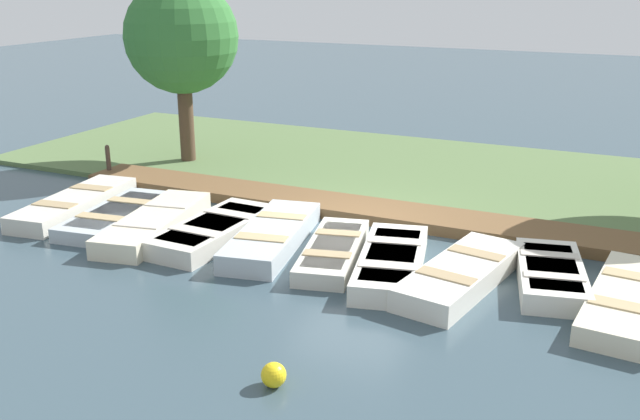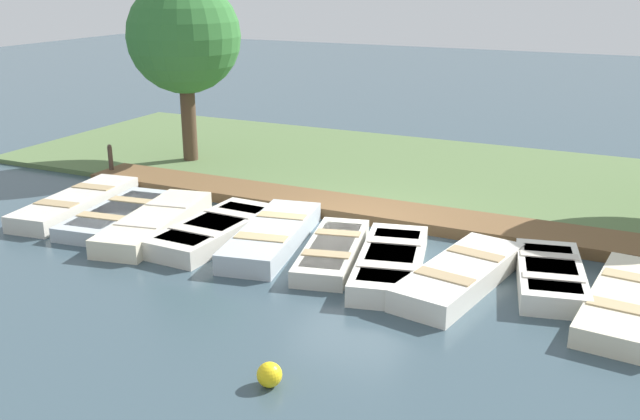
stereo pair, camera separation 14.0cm
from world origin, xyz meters
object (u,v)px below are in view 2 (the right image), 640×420
object	(u,v)px
rowboat_9	(630,302)
rowboat_5	(333,251)
rowboat_0	(76,203)
rowboat_4	(272,235)
rowboat_1	(118,215)
mooring_post_near	(111,161)
rowboat_2	(155,222)
rowboat_3	(214,230)
rowboat_7	(460,275)
rowboat_8	(550,276)
park_tree_far_left	(184,37)
buoy	(269,375)
rowboat_6	(390,262)

from	to	relation	value
rowboat_9	rowboat_5	bearing A→B (deg)	-84.64
rowboat_0	rowboat_5	xyz separation A→B (m)	(0.12, 6.58, -0.03)
rowboat_0	rowboat_4	size ratio (longest dim) A/B	1.01
rowboat_1	mooring_post_near	world-z (taller)	mooring_post_near
rowboat_2	rowboat_3	bearing A→B (deg)	85.38
rowboat_7	rowboat_9	bearing A→B (deg)	104.09
rowboat_1	rowboat_8	bearing A→B (deg)	86.24
rowboat_0	rowboat_3	xyz separation A→B (m)	(0.20, 3.92, 0.00)
rowboat_4	rowboat_5	bearing A→B (deg)	73.57
rowboat_3	rowboat_5	size ratio (longest dim) A/B	1.03
rowboat_4	park_tree_far_left	bearing A→B (deg)	-142.20
rowboat_0	rowboat_9	world-z (taller)	rowboat_0
rowboat_4	rowboat_0	bearing A→B (deg)	-100.32
rowboat_3	mooring_post_near	world-z (taller)	mooring_post_near
rowboat_3	rowboat_5	distance (m)	2.66
rowboat_8	mooring_post_near	size ratio (longest dim) A/B	3.01
rowboat_8	buoy	size ratio (longest dim) A/B	8.18
rowboat_4	rowboat_8	size ratio (longest dim) A/B	1.30
rowboat_0	mooring_post_near	size ratio (longest dim) A/B	3.97
rowboat_4	rowboat_5	size ratio (longest dim) A/B	1.15
rowboat_1	rowboat_2	world-z (taller)	rowboat_2
rowboat_3	park_tree_far_left	xyz separation A→B (m)	(-4.94, -4.05, 3.38)
buoy	park_tree_far_left	size ratio (longest dim) A/B	0.07
rowboat_0	rowboat_6	world-z (taller)	rowboat_6
rowboat_0	rowboat_2	bearing A→B (deg)	75.16
buoy	rowboat_0	bearing A→B (deg)	-120.77
rowboat_4	mooring_post_near	world-z (taller)	mooring_post_near
rowboat_4	rowboat_8	world-z (taller)	rowboat_4
rowboat_0	park_tree_far_left	distance (m)	5.82
rowboat_7	rowboat_9	world-z (taller)	rowboat_7
rowboat_0	rowboat_2	distance (m)	2.55
rowboat_9	mooring_post_near	xyz separation A→B (m)	(-2.69, -13.05, 0.29)
rowboat_0	rowboat_4	xyz separation A→B (m)	(-0.02, 5.17, 0.01)
rowboat_4	rowboat_3	bearing A→B (deg)	-90.69
rowboat_2	mooring_post_near	bearing A→B (deg)	-138.63
rowboat_3	mooring_post_near	size ratio (longest dim) A/B	3.49
rowboat_6	buoy	xyz separation A→B (m)	(4.29, -0.15, -0.03)
rowboat_9	park_tree_far_left	size ratio (longest dim) A/B	0.68
rowboat_1	buoy	size ratio (longest dim) A/B	9.51
rowboat_5	mooring_post_near	xyz separation A→B (m)	(-2.68, -7.74, 0.30)
rowboat_5	rowboat_8	world-z (taller)	rowboat_8
buoy	rowboat_9	bearing A→B (deg)	136.43
rowboat_6	rowboat_7	distance (m)	1.31
rowboat_6	rowboat_9	size ratio (longest dim) A/B	0.96
rowboat_0	park_tree_far_left	xyz separation A→B (m)	(-4.74, -0.13, 3.38)
rowboat_8	rowboat_9	bearing A→B (deg)	56.74
rowboat_0	rowboat_5	world-z (taller)	rowboat_0
rowboat_8	rowboat_3	bearing A→B (deg)	-97.57
mooring_post_near	rowboat_2	bearing A→B (deg)	51.90
rowboat_1	rowboat_8	xyz separation A→B (m)	(-0.53, 9.20, 0.03)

